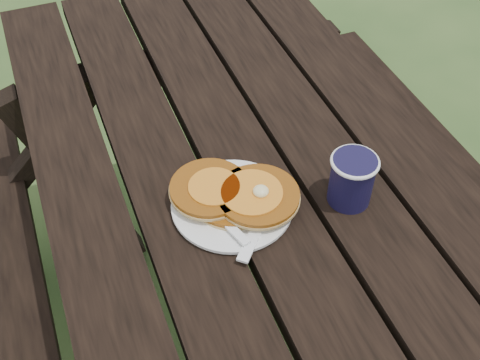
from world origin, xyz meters
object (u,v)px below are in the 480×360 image
object	(u,v)px
plate	(232,205)
coffee_cup	(352,177)
picnic_table	(274,343)
pancake_stack	(235,193)

from	to	relation	value
plate	coffee_cup	size ratio (longest dim) A/B	2.16
picnic_table	pancake_stack	world-z (taller)	pancake_stack
plate	coffee_cup	distance (m)	0.21
picnic_table	coffee_cup	xyz separation A→B (m)	(0.14, 0.03, 0.44)
plate	coffee_cup	xyz separation A→B (m)	(0.20, -0.06, 0.05)
picnic_table	plate	size ratio (longest dim) A/B	8.62
coffee_cup	pancake_stack	bearing A→B (deg)	161.52
plate	coffee_cup	world-z (taller)	coffee_cup
picnic_table	coffee_cup	world-z (taller)	coffee_cup
pancake_stack	coffee_cup	distance (m)	0.20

